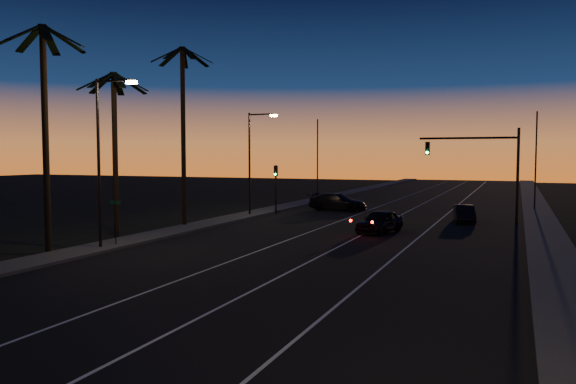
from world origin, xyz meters
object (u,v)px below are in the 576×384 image
at_px(right_car, 464,214).
at_px(cross_car, 338,202).
at_px(lead_car, 380,221).
at_px(signal_mast, 483,159).

bearing_deg(right_car, cross_car, 155.77).
relative_size(lead_car, cross_car, 0.92).
distance_m(signal_mast, right_car, 4.31).
xyz_separation_m(signal_mast, right_car, (-1.26, -0.09, -4.12)).
distance_m(signal_mast, cross_car, 14.24).
bearing_deg(right_car, lead_car, -120.55).
distance_m(signal_mast, lead_car, 10.61).
bearing_deg(lead_car, signal_mast, 53.39).
bearing_deg(signal_mast, right_car, -175.96).
xyz_separation_m(lead_car, cross_car, (-6.85, 12.94, 0.03)).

